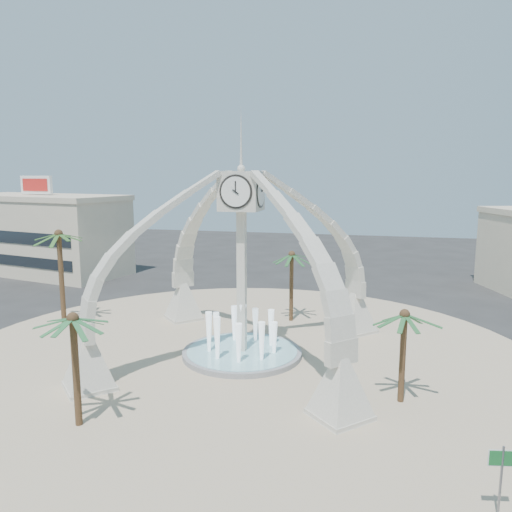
% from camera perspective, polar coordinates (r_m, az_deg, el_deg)
% --- Properties ---
extents(ground, '(140.00, 140.00, 0.00)m').
position_cam_1_polar(ground, '(34.25, -1.60, -11.38)').
color(ground, '#282828').
rests_on(ground, ground).
extents(plaza, '(40.00, 40.00, 0.06)m').
position_cam_1_polar(plaza, '(34.24, -1.60, -11.33)').
color(plaza, tan).
rests_on(plaza, ground).
extents(clock_tower, '(17.94, 17.94, 16.30)m').
position_cam_1_polar(clock_tower, '(32.52, -1.65, -0.62)').
color(clock_tower, beige).
rests_on(clock_tower, ground).
extents(fountain, '(8.00, 8.00, 3.62)m').
position_cam_1_polar(fountain, '(34.15, -1.60, -10.92)').
color(fountain, '#9B9A9D').
rests_on(fountain, ground).
extents(building_nw, '(23.75, 13.73, 11.90)m').
position_cam_1_polar(building_nw, '(67.05, -23.47, 2.36)').
color(building_nw, '#C3B598').
rests_on(building_nw, ground).
extents(palm_east, '(4.49, 4.49, 5.54)m').
position_cam_1_polar(palm_east, '(27.34, 16.63, -6.55)').
color(palm_east, brown).
rests_on(palm_east, ground).
extents(palm_west, '(4.94, 4.94, 8.22)m').
position_cam_1_polar(palm_west, '(42.63, -21.63, 2.20)').
color(palm_west, brown).
rests_on(palm_west, ground).
extents(palm_north, '(4.12, 4.12, 6.31)m').
position_cam_1_polar(palm_north, '(40.77, 4.10, 0.07)').
color(palm_north, brown).
rests_on(palm_north, ground).
extents(palm_south, '(3.85, 3.85, 6.11)m').
position_cam_1_polar(palm_south, '(25.16, -20.21, -6.89)').
color(palm_south, brown).
rests_on(palm_south, ground).
extents(street_sign, '(1.01, 0.21, 2.77)m').
position_cam_1_polar(street_sign, '(20.86, 26.29, -20.82)').
color(street_sign, slate).
rests_on(street_sign, ground).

